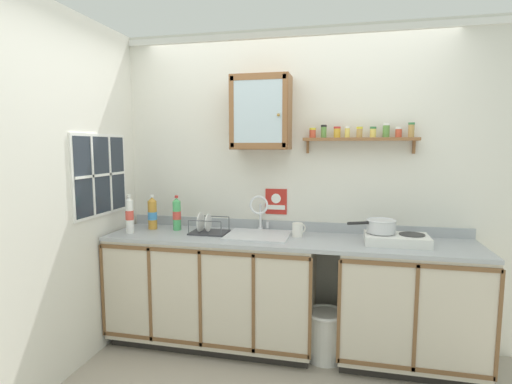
{
  "coord_description": "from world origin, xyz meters",
  "views": [
    {
      "loc": [
        0.44,
        -2.6,
        1.64
      ],
      "look_at": [
        -0.26,
        0.51,
        1.26
      ],
      "focal_mm": 27.83,
      "sensor_mm": 36.0,
      "label": 1
    }
  ],
  "objects_px": {
    "bottle_soda_green_0": "(177,214)",
    "mug": "(298,230)",
    "sink": "(258,238)",
    "bottle_opaque_white_1": "(130,215)",
    "bottle_juice_amber_2": "(152,214)",
    "wall_cabinet": "(261,113)",
    "trash_bin": "(325,334)",
    "hot_plate_stove": "(396,239)",
    "warning_sign": "(276,202)",
    "saucepan": "(381,226)",
    "dish_rack": "(208,229)"
  },
  "relations": [
    {
      "from": "bottle_soda_green_0",
      "to": "mug",
      "type": "distance_m",
      "value": 1.03
    },
    {
      "from": "bottle_soda_green_0",
      "to": "sink",
      "type": "bearing_deg",
      "value": -3.66
    },
    {
      "from": "bottle_opaque_white_1",
      "to": "bottle_juice_amber_2",
      "type": "xyz_separation_m",
      "value": [
        0.1,
        0.2,
        -0.02
      ]
    },
    {
      "from": "bottle_juice_amber_2",
      "to": "sink",
      "type": "bearing_deg",
      "value": -2.41
    },
    {
      "from": "mug",
      "to": "bottle_juice_amber_2",
      "type": "bearing_deg",
      "value": 179.5
    },
    {
      "from": "wall_cabinet",
      "to": "sink",
      "type": "bearing_deg",
      "value": -87.82
    },
    {
      "from": "mug",
      "to": "sink",
      "type": "bearing_deg",
      "value": -174.78
    },
    {
      "from": "mug",
      "to": "trash_bin",
      "type": "xyz_separation_m",
      "value": [
        0.24,
        -0.13,
        -0.78
      ]
    },
    {
      "from": "hot_plate_stove",
      "to": "trash_bin",
      "type": "height_order",
      "value": "hot_plate_stove"
    },
    {
      "from": "sink",
      "to": "bottle_juice_amber_2",
      "type": "height_order",
      "value": "sink"
    },
    {
      "from": "warning_sign",
      "to": "saucepan",
      "type": "bearing_deg",
      "value": -18.55
    },
    {
      "from": "bottle_opaque_white_1",
      "to": "bottle_juice_amber_2",
      "type": "bearing_deg",
      "value": 63.04
    },
    {
      "from": "trash_bin",
      "to": "saucepan",
      "type": "bearing_deg",
      "value": 9.89
    },
    {
      "from": "bottle_opaque_white_1",
      "to": "dish_rack",
      "type": "xyz_separation_m",
      "value": [
        0.62,
        0.15,
        -0.12
      ]
    },
    {
      "from": "saucepan",
      "to": "bottle_juice_amber_2",
      "type": "height_order",
      "value": "bottle_juice_amber_2"
    },
    {
      "from": "saucepan",
      "to": "bottle_juice_amber_2",
      "type": "xyz_separation_m",
      "value": [
        -1.87,
        0.07,
        0.01
      ]
    },
    {
      "from": "bottle_opaque_white_1",
      "to": "trash_bin",
      "type": "distance_m",
      "value": 1.81
    },
    {
      "from": "bottle_soda_green_0",
      "to": "trash_bin",
      "type": "distance_m",
      "value": 1.54
    },
    {
      "from": "hot_plate_stove",
      "to": "trash_bin",
      "type": "distance_m",
      "value": 0.91
    },
    {
      "from": "dish_rack",
      "to": "mug",
      "type": "relative_size",
      "value": 2.75
    },
    {
      "from": "sink",
      "to": "warning_sign",
      "type": "xyz_separation_m",
      "value": [
        0.1,
        0.25,
        0.26
      ]
    },
    {
      "from": "mug",
      "to": "trash_bin",
      "type": "relative_size",
      "value": 0.28
    },
    {
      "from": "bottle_soda_green_0",
      "to": "trash_bin",
      "type": "relative_size",
      "value": 0.77
    },
    {
      "from": "mug",
      "to": "warning_sign",
      "type": "xyz_separation_m",
      "value": [
        -0.21,
        0.22,
        0.19
      ]
    },
    {
      "from": "dish_rack",
      "to": "wall_cabinet",
      "type": "bearing_deg",
      "value": 17.8
    },
    {
      "from": "saucepan",
      "to": "trash_bin",
      "type": "distance_m",
      "value": 0.93
    },
    {
      "from": "bottle_soda_green_0",
      "to": "warning_sign",
      "type": "bearing_deg",
      "value": 13.78
    },
    {
      "from": "bottle_opaque_white_1",
      "to": "saucepan",
      "type": "bearing_deg",
      "value": 3.62
    },
    {
      "from": "bottle_opaque_white_1",
      "to": "hot_plate_stove",
      "type": "bearing_deg",
      "value": 2.9
    },
    {
      "from": "bottle_juice_amber_2",
      "to": "dish_rack",
      "type": "xyz_separation_m",
      "value": [
        0.52,
        -0.05,
        -0.1
      ]
    },
    {
      "from": "saucepan",
      "to": "dish_rack",
      "type": "bearing_deg",
      "value": 179.06
    },
    {
      "from": "bottle_opaque_white_1",
      "to": "wall_cabinet",
      "type": "xyz_separation_m",
      "value": [
        1.04,
        0.28,
        0.82
      ]
    },
    {
      "from": "bottle_soda_green_0",
      "to": "wall_cabinet",
      "type": "height_order",
      "value": "wall_cabinet"
    },
    {
      "from": "mug",
      "to": "warning_sign",
      "type": "height_order",
      "value": "warning_sign"
    },
    {
      "from": "sink",
      "to": "bottle_soda_green_0",
      "type": "height_order",
      "value": "sink"
    },
    {
      "from": "dish_rack",
      "to": "wall_cabinet",
      "type": "height_order",
      "value": "wall_cabinet"
    },
    {
      "from": "bottle_opaque_white_1",
      "to": "mug",
      "type": "bearing_deg",
      "value": 7.83
    },
    {
      "from": "bottle_opaque_white_1",
      "to": "dish_rack",
      "type": "relative_size",
      "value": 1.08
    },
    {
      "from": "dish_rack",
      "to": "warning_sign",
      "type": "bearing_deg",
      "value": 26.16
    },
    {
      "from": "wall_cabinet",
      "to": "warning_sign",
      "type": "xyz_separation_m",
      "value": [
        0.1,
        0.12,
        -0.73
      ]
    },
    {
      "from": "hot_plate_stove",
      "to": "saucepan",
      "type": "xyz_separation_m",
      "value": [
        -0.11,
        0.02,
        0.09
      ]
    },
    {
      "from": "hot_plate_stove",
      "to": "saucepan",
      "type": "height_order",
      "value": "saucepan"
    },
    {
      "from": "wall_cabinet",
      "to": "trash_bin",
      "type": "height_order",
      "value": "wall_cabinet"
    },
    {
      "from": "bottle_soda_green_0",
      "to": "trash_bin",
      "type": "bearing_deg",
      "value": -6.55
    },
    {
      "from": "bottle_soda_green_0",
      "to": "mug",
      "type": "height_order",
      "value": "bottle_soda_green_0"
    },
    {
      "from": "trash_bin",
      "to": "bottle_juice_amber_2",
      "type": "bearing_deg",
      "value": 174.66
    },
    {
      "from": "bottle_juice_amber_2",
      "to": "mug",
      "type": "height_order",
      "value": "bottle_juice_amber_2"
    },
    {
      "from": "bottle_soda_green_0",
      "to": "bottle_juice_amber_2",
      "type": "distance_m",
      "value": 0.22
    },
    {
      "from": "saucepan",
      "to": "dish_rack",
      "type": "xyz_separation_m",
      "value": [
        -1.35,
        0.02,
        -0.09
      ]
    },
    {
      "from": "bottle_juice_amber_2",
      "to": "trash_bin",
      "type": "height_order",
      "value": "bottle_juice_amber_2"
    }
  ]
}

